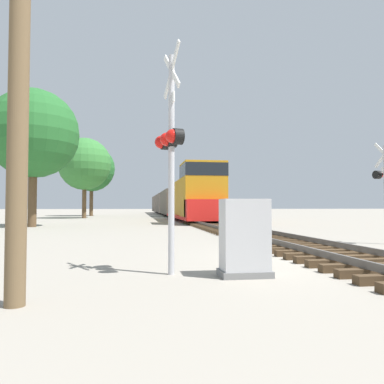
{
  "coord_description": "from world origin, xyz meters",
  "views": [
    {
      "loc": [
        -4.89,
        -9.06,
        1.3
      ],
      "look_at": [
        -2.25,
        8.72,
        2.0
      ],
      "focal_mm": 35.0,
      "sensor_mm": 36.0,
      "label": 1
    }
  ],
  "objects_px": {
    "relay_cabinet": "(244,238)",
    "tree_far_right": "(33,134)",
    "crossing_signal_near": "(170,144)",
    "tree_mid_background": "(85,164)",
    "freight_train": "(171,203)",
    "tree_deep_background": "(92,169)",
    "utility_pole": "(20,10)"
  },
  "relations": [
    {
      "from": "freight_train",
      "to": "tree_deep_background",
      "type": "xyz_separation_m",
      "value": [
        -11.11,
        0.37,
        4.72
      ]
    },
    {
      "from": "tree_mid_background",
      "to": "tree_deep_background",
      "type": "bearing_deg",
      "value": 92.37
    },
    {
      "from": "freight_train",
      "to": "relay_cabinet",
      "type": "distance_m",
      "value": 46.33
    },
    {
      "from": "tree_far_right",
      "to": "tree_deep_background",
      "type": "bearing_deg",
      "value": 89.23
    },
    {
      "from": "freight_train",
      "to": "utility_pole",
      "type": "xyz_separation_m",
      "value": [
        -6.45,
        -47.81,
        2.07
      ]
    },
    {
      "from": "tree_far_right",
      "to": "crossing_signal_near",
      "type": "bearing_deg",
      "value": -68.07
    },
    {
      "from": "tree_mid_background",
      "to": "tree_deep_background",
      "type": "relative_size",
      "value": 0.92
    },
    {
      "from": "relay_cabinet",
      "to": "tree_far_right",
      "type": "distance_m",
      "value": 20.96
    },
    {
      "from": "crossing_signal_near",
      "to": "utility_pole",
      "type": "distance_m",
      "value": 3.29
    },
    {
      "from": "tree_mid_background",
      "to": "tree_deep_background",
      "type": "distance_m",
      "value": 10.26
    },
    {
      "from": "crossing_signal_near",
      "to": "relay_cabinet",
      "type": "height_order",
      "value": "crossing_signal_near"
    },
    {
      "from": "crossing_signal_near",
      "to": "tree_far_right",
      "type": "xyz_separation_m",
      "value": [
        -7.24,
        17.98,
        3.49
      ]
    },
    {
      "from": "utility_pole",
      "to": "tree_mid_background",
      "type": "xyz_separation_m",
      "value": [
        -4.24,
        37.94,
        2.14
      ]
    },
    {
      "from": "tree_mid_background",
      "to": "tree_deep_background",
      "type": "xyz_separation_m",
      "value": [
        -0.42,
        10.24,
        0.52
      ]
    },
    {
      "from": "freight_train",
      "to": "tree_far_right",
      "type": "distance_m",
      "value": 30.41
    },
    {
      "from": "freight_train",
      "to": "crossing_signal_near",
      "type": "relative_size",
      "value": 13.39
    },
    {
      "from": "freight_train",
      "to": "tree_deep_background",
      "type": "height_order",
      "value": "tree_deep_background"
    },
    {
      "from": "tree_deep_background",
      "to": "tree_mid_background",
      "type": "bearing_deg",
      "value": -87.63
    },
    {
      "from": "utility_pole",
      "to": "tree_deep_background",
      "type": "distance_m",
      "value": 48.48
    },
    {
      "from": "tree_mid_background",
      "to": "crossing_signal_near",
      "type": "bearing_deg",
      "value": -79.86
    },
    {
      "from": "tree_mid_background",
      "to": "tree_far_right",
      "type": "bearing_deg",
      "value": -92.56
    },
    {
      "from": "tree_far_right",
      "to": "tree_mid_background",
      "type": "xyz_separation_m",
      "value": [
        0.8,
        17.99,
        0.08
      ]
    },
    {
      "from": "relay_cabinet",
      "to": "freight_train",
      "type": "bearing_deg",
      "value": 86.43
    },
    {
      "from": "tree_deep_background",
      "to": "relay_cabinet",
      "type": "bearing_deg",
      "value": -79.99
    },
    {
      "from": "crossing_signal_near",
      "to": "tree_far_right",
      "type": "distance_m",
      "value": 19.69
    },
    {
      "from": "crossing_signal_near",
      "to": "utility_pole",
      "type": "height_order",
      "value": "utility_pole"
    },
    {
      "from": "relay_cabinet",
      "to": "tree_far_right",
      "type": "bearing_deg",
      "value": 115.1
    },
    {
      "from": "freight_train",
      "to": "utility_pole",
      "type": "distance_m",
      "value": 48.29
    },
    {
      "from": "tree_far_right",
      "to": "tree_mid_background",
      "type": "relative_size",
      "value": 0.99
    },
    {
      "from": "utility_pole",
      "to": "relay_cabinet",
      "type": "bearing_deg",
      "value": 24.0
    },
    {
      "from": "tree_far_right",
      "to": "tree_deep_background",
      "type": "height_order",
      "value": "tree_deep_background"
    },
    {
      "from": "utility_pole",
      "to": "tree_far_right",
      "type": "distance_m",
      "value": 20.69
    }
  ]
}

